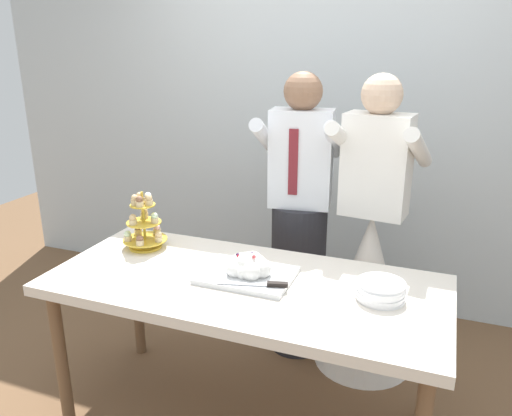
{
  "coord_description": "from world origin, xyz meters",
  "views": [
    {
      "loc": [
        0.79,
        -1.9,
        1.8
      ],
      "look_at": [
        -0.0,
        0.15,
        1.07
      ],
      "focal_mm": 35.19,
      "sensor_mm": 36.0,
      "label": 1
    }
  ],
  "objects_px": {
    "main_cake_tray": "(248,269)",
    "plate_stack": "(380,291)",
    "dessert_table": "(244,295)",
    "cupcake_stand": "(144,225)",
    "person_groom": "(299,233)",
    "person_bride": "(368,271)"
  },
  "relations": [
    {
      "from": "main_cake_tray",
      "to": "person_bride",
      "type": "bearing_deg",
      "value": 56.18
    },
    {
      "from": "main_cake_tray",
      "to": "plate_stack",
      "type": "height_order",
      "value": "main_cake_tray"
    },
    {
      "from": "person_groom",
      "to": "person_bride",
      "type": "bearing_deg",
      "value": -2.26
    },
    {
      "from": "dessert_table",
      "to": "main_cake_tray",
      "type": "distance_m",
      "value": 0.12
    },
    {
      "from": "dessert_table",
      "to": "cupcake_stand",
      "type": "relative_size",
      "value": 5.9
    },
    {
      "from": "main_cake_tray",
      "to": "person_groom",
      "type": "height_order",
      "value": "person_groom"
    },
    {
      "from": "plate_stack",
      "to": "person_bride",
      "type": "height_order",
      "value": "person_bride"
    },
    {
      "from": "cupcake_stand",
      "to": "plate_stack",
      "type": "height_order",
      "value": "cupcake_stand"
    },
    {
      "from": "dessert_table",
      "to": "plate_stack",
      "type": "relative_size",
      "value": 8.62
    },
    {
      "from": "cupcake_stand",
      "to": "person_bride",
      "type": "xyz_separation_m",
      "value": [
        1.09,
        0.54,
        -0.32
      ]
    },
    {
      "from": "cupcake_stand",
      "to": "person_groom",
      "type": "distance_m",
      "value": 0.89
    },
    {
      "from": "main_cake_tray",
      "to": "person_groom",
      "type": "xyz_separation_m",
      "value": [
        0.04,
        0.7,
        -0.07
      ]
    },
    {
      "from": "plate_stack",
      "to": "person_groom",
      "type": "xyz_separation_m",
      "value": [
        -0.55,
        0.69,
        -0.07
      ]
    },
    {
      "from": "cupcake_stand",
      "to": "main_cake_tray",
      "type": "xyz_separation_m",
      "value": [
        0.64,
        -0.14,
        -0.08
      ]
    },
    {
      "from": "dessert_table",
      "to": "plate_stack",
      "type": "height_order",
      "value": "plate_stack"
    },
    {
      "from": "dessert_table",
      "to": "person_bride",
      "type": "bearing_deg",
      "value": 57.28
    },
    {
      "from": "person_groom",
      "to": "person_bride",
      "type": "height_order",
      "value": "same"
    },
    {
      "from": "person_groom",
      "to": "plate_stack",
      "type": "bearing_deg",
      "value": -51.09
    },
    {
      "from": "dessert_table",
      "to": "person_bride",
      "type": "relative_size",
      "value": 1.08
    },
    {
      "from": "cupcake_stand",
      "to": "person_bride",
      "type": "relative_size",
      "value": 0.18
    },
    {
      "from": "main_cake_tray",
      "to": "person_bride",
      "type": "distance_m",
      "value": 0.85
    },
    {
      "from": "plate_stack",
      "to": "person_bride",
      "type": "xyz_separation_m",
      "value": [
        -0.14,
        0.67,
        -0.23
      ]
    }
  ]
}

